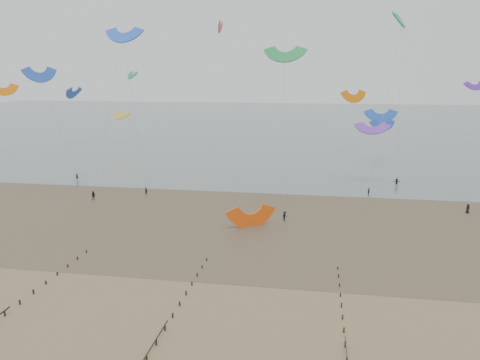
# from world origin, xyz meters

# --- Properties ---
(ground) EXTENTS (500.00, 500.00, 0.00)m
(ground) POSITION_xyz_m (0.00, 0.00, 0.00)
(ground) COLOR brown
(ground) RESTS_ON ground
(sea_and_shore) EXTENTS (500.00, 665.00, 0.03)m
(sea_and_shore) POSITION_xyz_m (-4.08, 34.40, 0.01)
(sea_and_shore) COLOR #475654
(sea_and_shore) RESTS_ON ground
(kitesurfer_lead) EXTENTS (0.67, 0.52, 1.64)m
(kitesurfer_lead) POSITION_xyz_m (-17.21, 45.17, 0.82)
(kitesurfer_lead) COLOR black
(kitesurfer_lead) RESTS_ON ground
(kitesurfers) EXTENTS (86.51, 31.48, 1.85)m
(kitesurfers) POSITION_xyz_m (14.99, 46.76, 0.88)
(kitesurfers) COLOR black
(kitesurfers) RESTS_ON ground
(grounded_kite) EXTENTS (9.32, 8.72, 4.08)m
(grounded_kite) POSITION_xyz_m (8.05, 27.73, 0.00)
(grounded_kite) COLOR #FC560F
(grounded_kite) RESTS_ON ground
(kites_airborne) EXTENTS (236.49, 99.41, 37.87)m
(kites_airborne) POSITION_xyz_m (-8.42, 90.26, 20.80)
(kites_airborne) COLOR #982269
(kites_airborne) RESTS_ON ground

